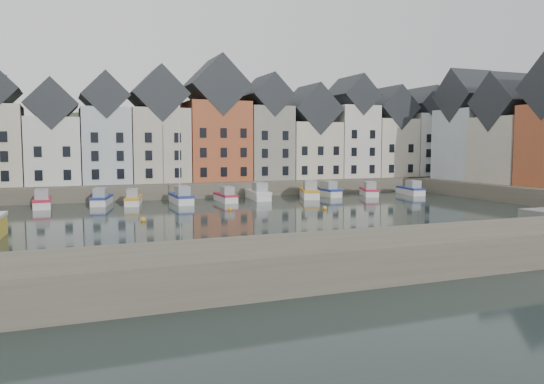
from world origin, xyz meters
TOP-DOWN VIEW (x-y plane):
  - ground at (0.00, 0.00)m, footprint 260.00×260.00m
  - far_quay at (0.00, 30.00)m, footprint 90.00×16.00m
  - near_wall at (-10.00, -22.00)m, footprint 50.00×6.00m
  - hillside at (0.02, 56.00)m, footprint 153.60×70.40m
  - far_terrace at (3.21, 28.00)m, footprint 72.37×8.16m
  - right_terrace at (36.00, 8.07)m, footprint 8.30×24.25m
  - mooring_buoys at (-4.00, 5.33)m, footprint 20.50×5.50m
  - boat_a at (-23.08, 18.40)m, footprint 1.92×6.13m
  - boat_b at (-16.60, 19.07)m, footprint 3.13×6.17m
  - boat_c at (-13.08, 17.52)m, footprint 2.85×5.85m
  - boat_d at (-7.44, 16.96)m, footprint 1.96×6.29m
  - boat_e at (-1.80, 16.94)m, footprint 1.83×5.66m
  - boat_f at (3.00, 18.14)m, footprint 2.65×6.71m
  - boat_g at (10.17, 17.59)m, footprint 4.32×7.21m
  - boat_h at (13.31, 18.87)m, footprint 2.31×6.31m
  - boat_i at (19.23, 17.06)m, footprint 3.90×6.13m
  - boat_j at (25.89, 16.47)m, footprint 2.96×6.24m

SIDE VIEW (x-z plane):
  - hillside at x=0.02m, z-range -49.96..14.04m
  - ground at x=0.00m, z-range 0.00..0.00m
  - mooring_buoys at x=-4.00m, z-range -0.10..0.40m
  - boat_c at x=-13.08m, z-range -0.44..1.72m
  - boat_e at x=-1.80m, z-range -0.44..1.73m
  - boat_i at x=19.23m, z-range -0.46..1.80m
  - boat_b at x=-16.60m, z-range -0.46..1.81m
  - boat_j at x=25.89m, z-range -0.47..1.84m
  - boat_a at x=-23.08m, z-range -0.48..1.88m
  - boat_h at x=13.31m, z-range -0.48..1.90m
  - boat_f at x=3.00m, z-range -0.51..2.00m
  - boat_d at x=-7.44m, z-range -5.23..6.79m
  - boat_g at x=10.17m, z-range -0.53..2.11m
  - far_quay at x=0.00m, z-range 0.00..2.00m
  - near_wall at x=-10.00m, z-range 0.00..2.00m
  - far_terrace at x=3.21m, z-range -0.01..17.76m
  - right_terrace at x=36.00m, z-range 0.73..17.10m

